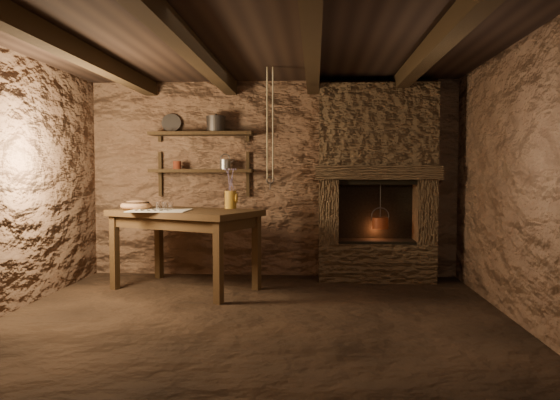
# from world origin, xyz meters

# --- Properties ---
(floor) EXTENTS (4.50, 4.50, 0.00)m
(floor) POSITION_xyz_m (0.00, 0.00, 0.00)
(floor) COLOR black
(floor) RESTS_ON ground
(back_wall) EXTENTS (4.50, 0.04, 2.40)m
(back_wall) POSITION_xyz_m (0.00, 2.00, 1.20)
(back_wall) COLOR #4C3223
(back_wall) RESTS_ON floor
(front_wall) EXTENTS (4.50, 0.04, 2.40)m
(front_wall) POSITION_xyz_m (0.00, -2.00, 1.20)
(front_wall) COLOR #4C3223
(front_wall) RESTS_ON floor
(left_wall) EXTENTS (0.04, 4.00, 2.40)m
(left_wall) POSITION_xyz_m (-2.25, 0.00, 1.20)
(left_wall) COLOR #4C3223
(left_wall) RESTS_ON floor
(right_wall) EXTENTS (0.04, 4.00, 2.40)m
(right_wall) POSITION_xyz_m (2.25, 0.00, 1.20)
(right_wall) COLOR #4C3223
(right_wall) RESTS_ON floor
(ceiling) EXTENTS (4.50, 4.00, 0.04)m
(ceiling) POSITION_xyz_m (0.00, 0.00, 2.40)
(ceiling) COLOR black
(ceiling) RESTS_ON back_wall
(beam_far_left) EXTENTS (0.14, 3.95, 0.16)m
(beam_far_left) POSITION_xyz_m (-1.50, 0.00, 2.31)
(beam_far_left) COLOR black
(beam_far_left) RESTS_ON ceiling
(beam_mid_left) EXTENTS (0.14, 3.95, 0.16)m
(beam_mid_left) POSITION_xyz_m (-0.50, 0.00, 2.31)
(beam_mid_left) COLOR black
(beam_mid_left) RESTS_ON ceiling
(beam_mid_right) EXTENTS (0.14, 3.95, 0.16)m
(beam_mid_right) POSITION_xyz_m (0.50, 0.00, 2.31)
(beam_mid_right) COLOR black
(beam_mid_right) RESTS_ON ceiling
(beam_far_right) EXTENTS (0.14, 3.95, 0.16)m
(beam_far_right) POSITION_xyz_m (1.50, 0.00, 2.31)
(beam_far_right) COLOR black
(beam_far_right) RESTS_ON ceiling
(shelf_lower) EXTENTS (1.25, 0.30, 0.04)m
(shelf_lower) POSITION_xyz_m (-0.85, 1.84, 1.30)
(shelf_lower) COLOR black
(shelf_lower) RESTS_ON back_wall
(shelf_upper) EXTENTS (1.25, 0.30, 0.04)m
(shelf_upper) POSITION_xyz_m (-0.85, 1.84, 1.75)
(shelf_upper) COLOR black
(shelf_upper) RESTS_ON back_wall
(hearth) EXTENTS (1.43, 0.51, 2.30)m
(hearth) POSITION_xyz_m (1.25, 1.77, 1.23)
(hearth) COLOR #3B2B1D
(hearth) RESTS_ON floor
(work_table) EXTENTS (1.76, 1.44, 0.87)m
(work_table) POSITION_xyz_m (-0.88, 1.11, 0.47)
(work_table) COLOR #322111
(work_table) RESTS_ON floor
(linen_cloth) EXTENTS (0.61, 0.50, 0.01)m
(linen_cloth) POSITION_xyz_m (-1.12, 0.94, 0.88)
(linen_cloth) COLOR beige
(linen_cloth) RESTS_ON work_table
(pewter_cutlery_row) EXTENTS (0.51, 0.20, 0.01)m
(pewter_cutlery_row) POSITION_xyz_m (-1.12, 0.92, 0.89)
(pewter_cutlery_row) COLOR #9A988C
(pewter_cutlery_row) RESTS_ON linen_cloth
(drinking_glasses) EXTENTS (0.20, 0.06, 0.08)m
(drinking_glasses) POSITION_xyz_m (-1.10, 1.06, 0.92)
(drinking_glasses) COLOR white
(drinking_glasses) RESTS_ON linen_cloth
(stoneware_jug) EXTENTS (0.17, 0.17, 0.46)m
(stoneware_jug) POSITION_xyz_m (-0.42, 1.34, 1.07)
(stoneware_jug) COLOR olive
(stoneware_jug) RESTS_ON work_table
(wooden_bowl) EXTENTS (0.39, 0.39, 0.12)m
(wooden_bowl) POSITION_xyz_m (-1.44, 1.15, 0.91)
(wooden_bowl) COLOR #A67048
(wooden_bowl) RESTS_ON work_table
(iron_stockpot) EXTENTS (0.29, 0.29, 0.17)m
(iron_stockpot) POSITION_xyz_m (-0.67, 1.84, 1.86)
(iron_stockpot) COLOR #2C2827
(iron_stockpot) RESTS_ON shelf_upper
(tin_pan) EXTENTS (0.25, 0.14, 0.23)m
(tin_pan) POSITION_xyz_m (-1.25, 1.94, 1.89)
(tin_pan) COLOR gray
(tin_pan) RESTS_ON shelf_upper
(small_kettle) EXTENTS (0.21, 0.18, 0.18)m
(small_kettle) POSITION_xyz_m (-0.56, 1.84, 1.38)
(small_kettle) COLOR gray
(small_kettle) RESTS_ON shelf_lower
(rusty_tin) EXTENTS (0.13, 0.13, 0.10)m
(rusty_tin) POSITION_xyz_m (-1.15, 1.84, 1.37)
(rusty_tin) COLOR #4E1B0F
(rusty_tin) RESTS_ON shelf_lower
(red_pot) EXTENTS (0.21, 0.20, 0.54)m
(red_pot) POSITION_xyz_m (1.29, 1.72, 0.70)
(red_pot) COLOR maroon
(red_pot) RESTS_ON hearth
(hanging_ropes) EXTENTS (0.08, 0.08, 1.20)m
(hanging_ropes) POSITION_xyz_m (0.05, 1.05, 1.80)
(hanging_ropes) COLOR tan
(hanging_ropes) RESTS_ON ceiling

